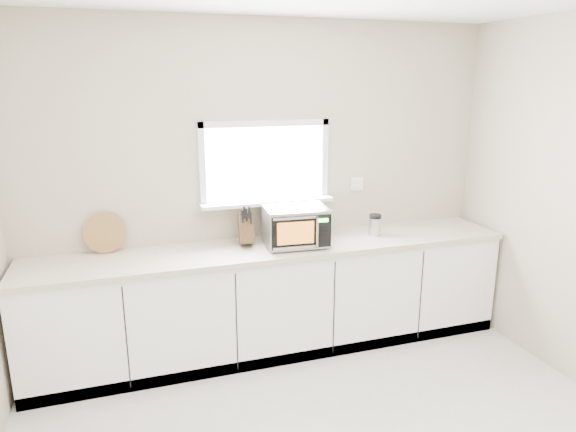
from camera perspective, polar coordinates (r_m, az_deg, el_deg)
name	(u,v)px	position (r m, az deg, el deg)	size (l,w,h in m)	color
back_wall	(265,185)	(4.33, -2.58, 3.50)	(4.00, 0.17, 2.70)	#B39F8E
cabinets	(276,300)	(4.34, -1.38, -9.29)	(3.92, 0.60, 0.88)	white
countertop	(276,248)	(4.16, -1.38, -3.56)	(3.92, 0.64, 0.04)	beige
microwave	(296,225)	(4.12, 0.87, -1.06)	(0.52, 0.44, 0.32)	black
knife_block	(246,228)	(4.14, -4.69, -1.33)	(0.14, 0.24, 0.33)	#4E341C
cutting_board	(105,233)	(4.20, -19.70, -1.76)	(0.32, 0.32, 0.02)	olive
coffee_grinder	(375,225)	(4.47, 9.63, -0.95)	(0.14, 0.14, 0.19)	#AFB1B6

